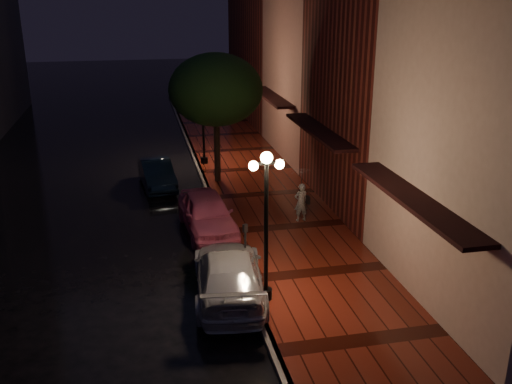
{
  "coord_description": "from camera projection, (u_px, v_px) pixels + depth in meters",
  "views": [
    {
      "loc": [
        -2.89,
        -18.9,
        8.34
      ],
      "look_at": [
        1.25,
        0.53,
        1.4
      ],
      "focal_mm": 40.0,
      "sensor_mm": 36.0,
      "label": 1
    }
  ],
  "objects": [
    {
      "name": "pink_car",
      "position": [
        207.0,
        213.0,
        20.84
      ],
      "size": [
        2.04,
        4.38,
        1.45
      ],
      "primitive_type": "imported",
      "rotation": [
        0.0,
        0.0,
        0.08
      ],
      "color": "#CF5577",
      "rests_on": "ground"
    },
    {
      "name": "ground",
      "position": [
        226.0,
        235.0,
        20.77
      ],
      "size": [
        120.0,
        120.0,
        0.0
      ],
      "primitive_type": "plane",
      "color": "black",
      "rests_on": "ground"
    },
    {
      "name": "street_tree",
      "position": [
        216.0,
        92.0,
        25.03
      ],
      "size": [
        4.16,
        4.16,
        5.8
      ],
      "color": "black",
      "rests_on": "sidewalk"
    },
    {
      "name": "parking_meter",
      "position": [
        245.0,
        242.0,
        17.67
      ],
      "size": [
        0.17,
        0.15,
        1.49
      ],
      "rotation": [
        0.0,
        0.0,
        0.42
      ],
      "color": "black",
      "rests_on": "sidewalk"
    },
    {
      "name": "storefront_extra",
      "position": [
        279.0,
        45.0,
        38.97
      ],
      "size": [
        5.0,
        12.0,
        10.0
      ],
      "primitive_type": "cube",
      "color": "#511914",
      "rests_on": "ground"
    },
    {
      "name": "sidewalk",
      "position": [
        285.0,
        228.0,
        21.19
      ],
      "size": [
        4.5,
        60.0,
        0.15
      ],
      "primitive_type": "cube",
      "color": "#48160D",
      "rests_on": "ground"
    },
    {
      "name": "storefront_mid",
      "position": [
        393.0,
        70.0,
        22.18
      ],
      "size": [
        5.0,
        8.0,
        11.0
      ],
      "primitive_type": "cube",
      "color": "#511914",
      "rests_on": "ground"
    },
    {
      "name": "woman_with_umbrella",
      "position": [
        302.0,
        186.0,
        21.29
      ],
      "size": [
        0.86,
        0.88,
        2.07
      ],
      "rotation": [
        0.0,
        0.0,
        3.29
      ],
      "color": "silver",
      "rests_on": "sidewalk"
    },
    {
      "name": "curb",
      "position": [
        226.0,
        233.0,
        20.75
      ],
      "size": [
        0.25,
        60.0,
        0.15
      ],
      "primitive_type": "cube",
      "color": "#595451",
      "rests_on": "ground"
    },
    {
      "name": "storefront_far",
      "position": [
        326.0,
        71.0,
        29.9
      ],
      "size": [
        5.0,
        8.0,
        9.0
      ],
      "primitive_type": "cube",
      "color": "#8C5951",
      "rests_on": "ground"
    },
    {
      "name": "streetlamp_near",
      "position": [
        266.0,
        218.0,
        15.37
      ],
      "size": [
        0.96,
        0.36,
        4.31
      ],
      "color": "black",
      "rests_on": "sidewalk"
    },
    {
      "name": "silver_car",
      "position": [
        229.0,
        274.0,
        16.37
      ],
      "size": [
        2.49,
        5.03,
        1.4
      ],
      "primitive_type": "imported",
      "rotation": [
        0.0,
        0.0,
        3.03
      ],
      "color": "#A7A8AF",
      "rests_on": "ground"
    },
    {
      "name": "navy_car",
      "position": [
        157.0,
        174.0,
        25.73
      ],
      "size": [
        1.7,
        3.89,
        1.24
      ],
      "primitive_type": "imported",
      "rotation": [
        0.0,
        0.0,
        0.1
      ],
      "color": "black",
      "rests_on": "ground"
    },
    {
      "name": "streetlamp_far",
      "position": [
        203.0,
        116.0,
        28.3
      ],
      "size": [
        0.96,
        0.36,
        4.31
      ],
      "color": "black",
      "rests_on": "sidewalk"
    }
  ]
}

